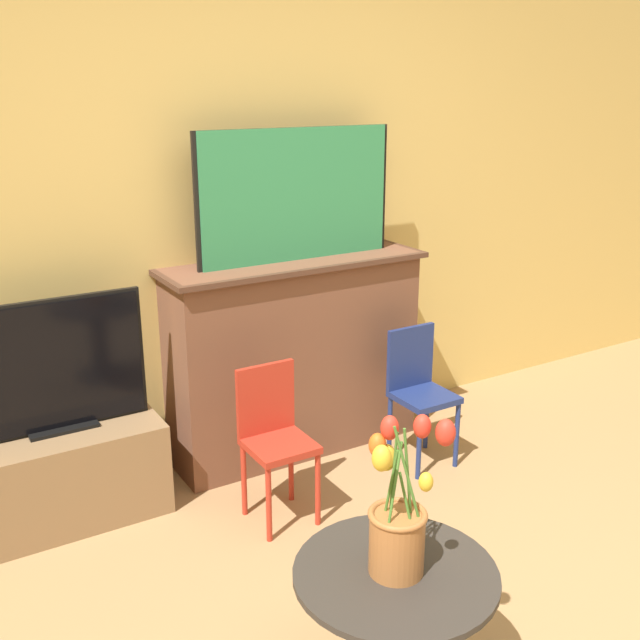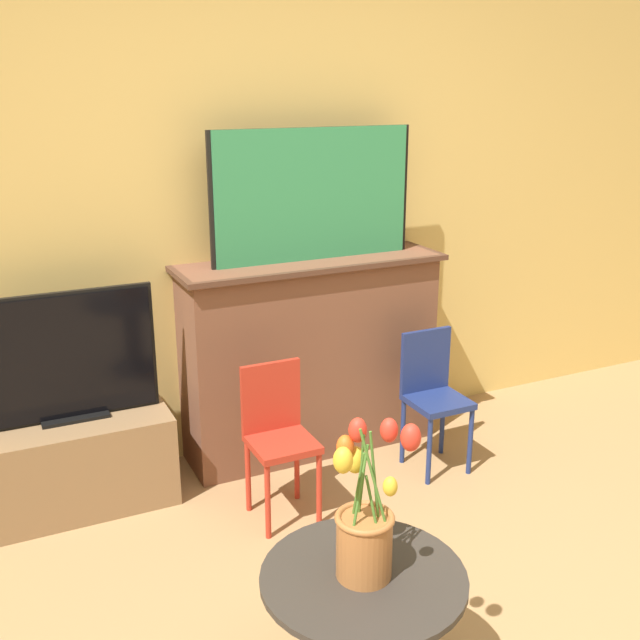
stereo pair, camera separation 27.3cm
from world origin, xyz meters
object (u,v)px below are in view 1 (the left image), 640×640
object	(u,v)px
painting	(297,195)
vase_tulips	(398,521)
tv_monitor	(56,368)
chair_blue	(418,386)
chair_red	(274,433)

from	to	relation	value
painting	vase_tulips	world-z (taller)	painting
tv_monitor	chair_blue	bearing A→B (deg)	-13.11
painting	vase_tulips	bearing A→B (deg)	-110.38
tv_monitor	vase_tulips	size ratio (longest dim) A/B	1.53
chair_blue	vase_tulips	distance (m)	1.61
chair_red	vase_tulips	bearing A→B (deg)	-99.90
painting	tv_monitor	world-z (taller)	painting
tv_monitor	chair_red	xyz separation A→B (m)	(0.77, -0.46, -0.30)
chair_blue	chair_red	bearing A→B (deg)	-174.34
painting	tv_monitor	size ratio (longest dim) A/B	1.39
tv_monitor	chair_red	distance (m)	0.94
painting	chair_blue	distance (m)	1.10
chair_blue	vase_tulips	world-z (taller)	vase_tulips
painting	chair_blue	size ratio (longest dim) A/B	1.51
tv_monitor	chair_red	size ratio (longest dim) A/B	1.09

